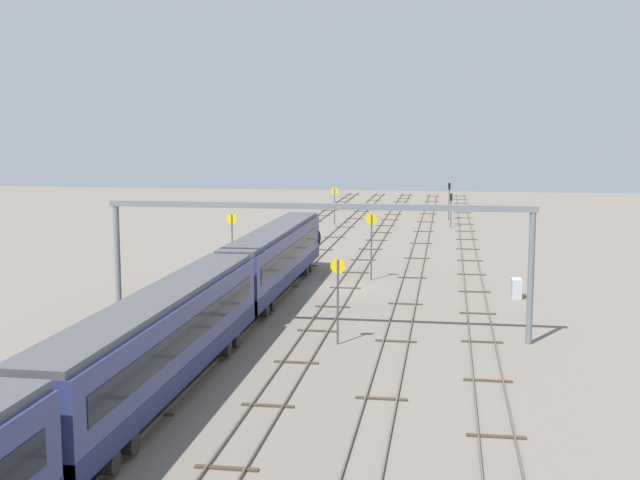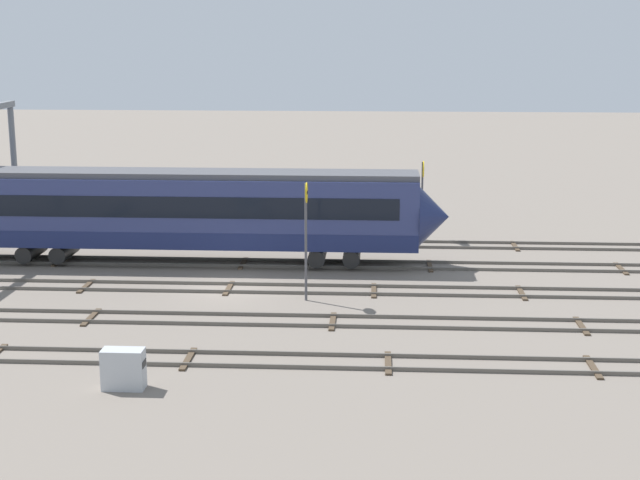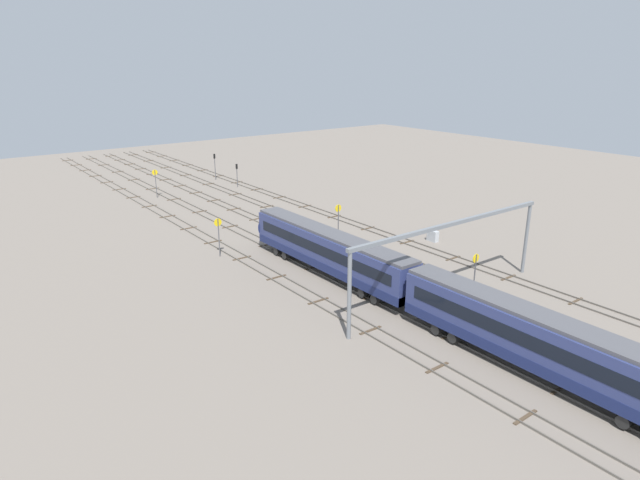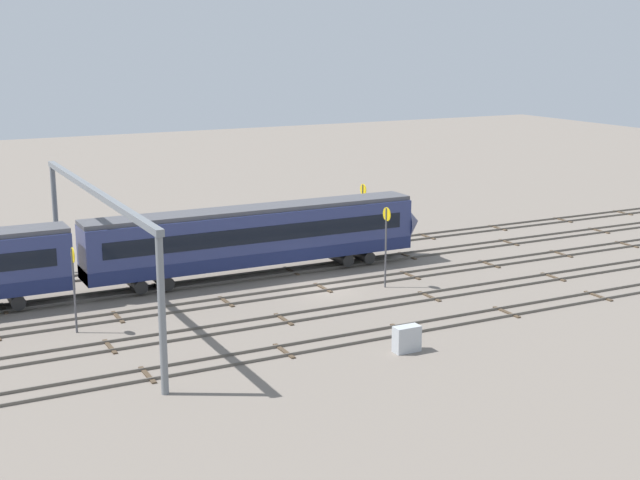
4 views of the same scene
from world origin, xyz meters
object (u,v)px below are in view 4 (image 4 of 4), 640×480
Objects in this scene: speed_sign_near_foreground at (363,203)px; speed_sign_far_trackside at (74,279)px; speed_sign_mid_trackside at (386,236)px; relay_cabinet at (407,339)px; overhead_gantry at (95,215)px.

speed_sign_far_trackside is at bearing -153.29° from speed_sign_near_foreground.
speed_sign_mid_trackside reaches higher than speed_sign_near_foreground.
relay_cabinet is (15.03, -11.23, -2.49)m from speed_sign_far_trackside.
speed_sign_mid_trackside is 20.54m from speed_sign_far_trackside.
speed_sign_far_trackside is at bearing 143.25° from relay_cabinet.
overhead_gantry is 19.27m from relay_cabinet.
speed_sign_near_foreground is at bearing 25.49° from overhead_gantry.
speed_sign_mid_trackside reaches higher than relay_cabinet.
speed_sign_near_foreground is 3.17× the size of relay_cabinet.
speed_sign_mid_trackside is (18.78, -1.54, -2.86)m from overhead_gantry.
relay_cabinet is at bearing -116.13° from speed_sign_mid_trackside.
relay_cabinet is (13.28, -12.76, -5.68)m from overhead_gantry.
overhead_gantry reaches higher than speed_sign_far_trackside.
speed_sign_far_trackside reaches higher than speed_sign_near_foreground.
overhead_gantry is 4.65× the size of speed_sign_mid_trackside.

